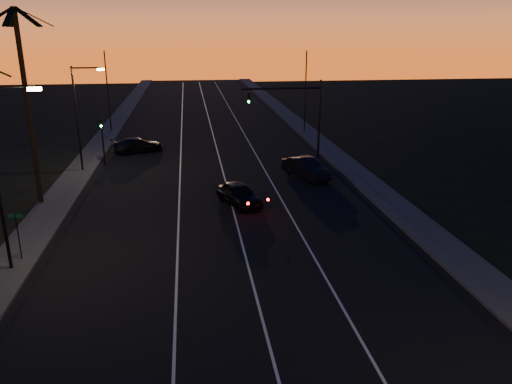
{
  "coord_description": "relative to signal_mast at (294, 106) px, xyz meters",
  "views": [
    {
      "loc": [
        -2.12,
        -3.35,
        11.22
      ],
      "look_at": [
        1.38,
        22.44,
        2.71
      ],
      "focal_mm": 35.0,
      "sensor_mm": 36.0,
      "label": 1
    }
  ],
  "objects": [
    {
      "name": "road",
      "position": [
        -7.14,
        -9.99,
        -4.78
      ],
      "size": [
        20.0,
        170.0,
        0.01
      ],
      "primitive_type": "cube",
      "color": "black",
      "rests_on": "ground"
    },
    {
      "name": "sidewalk_left",
      "position": [
        -18.34,
        -9.99,
        -4.7
      ],
      "size": [
        2.4,
        170.0,
        0.16
      ],
      "primitive_type": "cube",
      "color": "#3D3D3B",
      "rests_on": "ground"
    },
    {
      "name": "sidewalk_right",
      "position": [
        4.06,
        -9.99,
        -4.7
      ],
      "size": [
        2.4,
        170.0,
        0.16
      ],
      "primitive_type": "cube",
      "color": "#3D3D3B",
      "rests_on": "ground"
    },
    {
      "name": "lane_stripe_left",
      "position": [
        -10.14,
        -9.99,
        -4.76
      ],
      "size": [
        0.12,
        160.0,
        0.01
      ],
      "primitive_type": "cube",
      "color": "silver",
      "rests_on": "road"
    },
    {
      "name": "lane_stripe_mid",
      "position": [
        -6.64,
        -9.99,
        -4.76
      ],
      "size": [
        0.12,
        160.0,
        0.01
      ],
      "primitive_type": "cube",
      "color": "silver",
      "rests_on": "road"
    },
    {
      "name": "lane_stripe_right",
      "position": [
        -3.14,
        -9.99,
        -4.76
      ],
      "size": [
        0.12,
        160.0,
        0.01
      ],
      "primitive_type": "cube",
      "color": "silver",
      "rests_on": "road"
    },
    {
      "name": "palm_far",
      "position": [
        -19.34,
        -9.99,
        2.83
      ],
      "size": [
        4.25,
        4.16,
        12.53
      ],
      "color": "black",
      "rests_on": "ground"
    },
    {
      "name": "streetlight_left_near",
      "position": [
        -17.84,
        -19.99,
        0.54
      ],
      "size": [
        2.55,
        0.26,
        9.0
      ],
      "color": "black",
      "rests_on": "ground"
    },
    {
      "name": "streetlight_left_far",
      "position": [
        -17.82,
        -1.99,
        0.28
      ],
      "size": [
        2.55,
        0.26,
        8.5
      ],
      "color": "black",
      "rests_on": "ground"
    },
    {
      "name": "street_sign",
      "position": [
        -17.94,
        -18.99,
        -3.13
      ],
      "size": [
        0.7,
        0.06,
        2.6
      ],
      "color": "black",
      "rests_on": "ground"
    },
    {
      "name": "signal_mast",
      "position": [
        0.0,
        0.0,
        0.0
      ],
      "size": [
        7.1,
        0.41,
        7.0
      ],
      "color": "black",
      "rests_on": "ground"
    },
    {
      "name": "signal_post",
      "position": [
        -16.64,
        -0.01,
        -1.89
      ],
      "size": [
        0.28,
        0.37,
        4.2
      ],
      "color": "black",
      "rests_on": "ground"
    },
    {
      "name": "far_pole_left",
      "position": [
        -18.14,
        15.01,
        -0.28
      ],
      "size": [
        0.14,
        0.14,
        9.0
      ],
      "primitive_type": "cylinder",
      "color": "black",
      "rests_on": "ground"
    },
    {
      "name": "far_pole_right",
      "position": [
        3.86,
        12.01,
        -0.28
      ],
      "size": [
        0.14,
        0.14,
        9.0
      ],
      "primitive_type": "cylinder",
      "color": "black",
      "rests_on": "ground"
    },
    {
      "name": "lead_car",
      "position": [
        -6.14,
        -11.87,
        -4.04
      ],
      "size": [
        3.33,
        5.01,
        1.45
      ],
      "color": "black",
      "rests_on": "road"
    },
    {
      "name": "right_car",
      "position": [
        -0.22,
        -6.33,
        -3.99
      ],
      "size": [
        3.34,
        5.04,
        1.57
      ],
      "color": "black",
      "rests_on": "road"
    },
    {
      "name": "cross_car",
      "position": [
        -14.16,
        4.25,
        -4.07
      ],
      "size": [
        5.19,
        3.58,
        1.39
      ],
      "color": "black",
      "rests_on": "road"
    }
  ]
}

